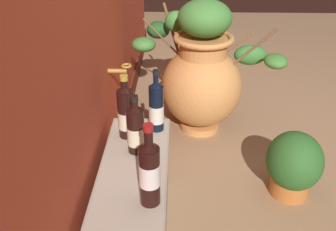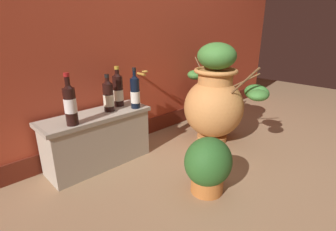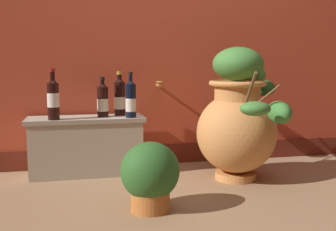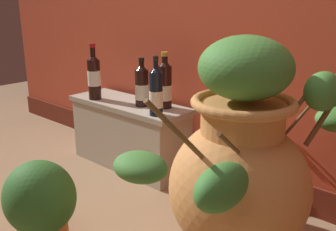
{
  "view_description": "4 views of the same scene",
  "coord_description": "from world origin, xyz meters",
  "px_view_note": "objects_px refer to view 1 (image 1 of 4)",
  "views": [
    {
      "loc": [
        -1.92,
        0.73,
        1.42
      ],
      "look_at": [
        -0.07,
        0.78,
        0.34
      ],
      "focal_mm": 40.07,
      "sensor_mm": 36.0,
      "label": 1
    },
    {
      "loc": [
        -1.49,
        -0.74,
        1.04
      ],
      "look_at": [
        -0.02,
        0.77,
        0.29
      ],
      "focal_mm": 27.32,
      "sensor_mm": 36.0,
      "label": 2
    },
    {
      "loc": [
        -0.66,
        -1.96,
        0.79
      ],
      "look_at": [
        -0.07,
        0.77,
        0.43
      ],
      "focal_mm": 42.92,
      "sensor_mm": 36.0,
      "label": 3
    },
    {
      "loc": [
        1.04,
        -0.61,
        1.02
      ],
      "look_at": [
        -0.17,
        0.75,
        0.46
      ],
      "focal_mm": 40.95,
      "sensor_mm": 36.0,
      "label": 4
    }
  ],
  "objects_px": {
    "wine_bottle_left": "(136,128)",
    "potted_shrub": "(294,165)",
    "wine_bottle_middle": "(126,111)",
    "wine_bottle_right": "(149,170)",
    "wine_bottle_back": "(156,106)",
    "terracotta_urn": "(202,74)"
  },
  "relations": [
    {
      "from": "wine_bottle_left",
      "to": "potted_shrub",
      "type": "distance_m",
      "value": 0.9
    },
    {
      "from": "wine_bottle_left",
      "to": "wine_bottle_back",
      "type": "distance_m",
      "value": 0.21
    },
    {
      "from": "wine_bottle_left",
      "to": "potted_shrub",
      "type": "height_order",
      "value": "wine_bottle_left"
    },
    {
      "from": "wine_bottle_right",
      "to": "potted_shrub",
      "type": "xyz_separation_m",
      "value": [
        0.53,
        -0.72,
        -0.37
      ]
    },
    {
      "from": "wine_bottle_middle",
      "to": "wine_bottle_right",
      "type": "xyz_separation_m",
      "value": [
        -0.46,
        -0.14,
        0.01
      ]
    },
    {
      "from": "terracotta_urn",
      "to": "wine_bottle_back",
      "type": "distance_m",
      "value": 0.76
    },
    {
      "from": "wine_bottle_right",
      "to": "wine_bottle_middle",
      "type": "bearing_deg",
      "value": 17.31
    },
    {
      "from": "wine_bottle_left",
      "to": "terracotta_urn",
      "type": "bearing_deg",
      "value": -21.24
    },
    {
      "from": "wine_bottle_middle",
      "to": "wine_bottle_back",
      "type": "height_order",
      "value": "wine_bottle_middle"
    },
    {
      "from": "potted_shrub",
      "to": "wine_bottle_back",
      "type": "bearing_deg",
      "value": 90.82
    },
    {
      "from": "wine_bottle_left",
      "to": "wine_bottle_right",
      "type": "xyz_separation_m",
      "value": [
        -0.33,
        -0.08,
        0.03
      ]
    },
    {
      "from": "wine_bottle_left",
      "to": "wine_bottle_middle",
      "type": "bearing_deg",
      "value": 24.78
    },
    {
      "from": "terracotta_urn",
      "to": "wine_bottle_middle",
      "type": "xyz_separation_m",
      "value": [
        -0.76,
        0.4,
        0.14
      ]
    },
    {
      "from": "potted_shrub",
      "to": "wine_bottle_middle",
      "type": "bearing_deg",
      "value": 94.9
    },
    {
      "from": "wine_bottle_back",
      "to": "potted_shrub",
      "type": "height_order",
      "value": "wine_bottle_back"
    },
    {
      "from": "wine_bottle_left",
      "to": "wine_bottle_back",
      "type": "height_order",
      "value": "wine_bottle_back"
    },
    {
      "from": "wine_bottle_right",
      "to": "potted_shrub",
      "type": "relative_size",
      "value": 0.92
    },
    {
      "from": "terracotta_urn",
      "to": "wine_bottle_left",
      "type": "bearing_deg",
      "value": 158.76
    },
    {
      "from": "wine_bottle_middle",
      "to": "potted_shrub",
      "type": "height_order",
      "value": "wine_bottle_middle"
    },
    {
      "from": "terracotta_urn",
      "to": "wine_bottle_middle",
      "type": "distance_m",
      "value": 0.87
    },
    {
      "from": "terracotta_urn",
      "to": "potted_shrub",
      "type": "xyz_separation_m",
      "value": [
        -0.69,
        -0.46,
        -0.22
      ]
    },
    {
      "from": "terracotta_urn",
      "to": "potted_shrub",
      "type": "distance_m",
      "value": 0.86
    }
  ]
}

